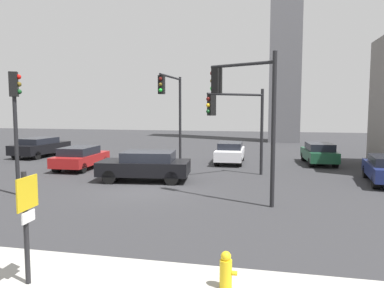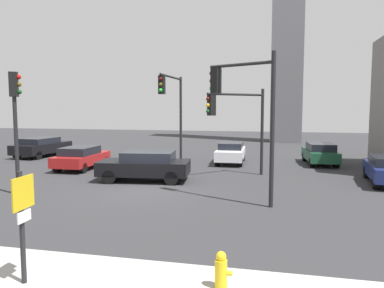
% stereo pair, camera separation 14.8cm
% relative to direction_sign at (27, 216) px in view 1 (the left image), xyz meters
% --- Properties ---
extents(ground_plane, '(84.01, 84.01, 0.00)m').
position_rel_direction_sign_xyz_m(ground_plane, '(-0.88, 9.26, -1.53)').
color(ground_plane, '#2D2D30').
extents(direction_sign, '(0.14, 0.66, 2.25)m').
position_rel_direction_sign_xyz_m(direction_sign, '(0.00, 0.00, 0.00)').
color(direction_sign, black).
rests_on(direction_sign, ground_plane).
extents(traffic_light_0, '(2.69, 2.62, 4.61)m').
position_rel_direction_sign_xyz_m(traffic_light_0, '(2.83, 12.94, 1.73)').
color(traffic_light_0, black).
rests_on(traffic_light_0, ground_plane).
extents(traffic_light_1, '(0.33, 4.16, 5.56)m').
position_rel_direction_sign_xyz_m(traffic_light_1, '(-1.22, 15.25, 2.52)').
color(traffic_light_1, black).
rests_on(traffic_light_1, ground_plane).
extents(traffic_light_2, '(2.59, 1.40, 5.62)m').
position_rel_direction_sign_xyz_m(traffic_light_2, '(3.60, 8.01, 2.36)').
color(traffic_light_2, black).
rests_on(traffic_light_2, ground_plane).
extents(traffic_light_3, '(0.49, 0.43, 5.07)m').
position_rel_direction_sign_xyz_m(traffic_light_3, '(-5.64, 7.19, 2.01)').
color(traffic_light_3, black).
rests_on(traffic_light_3, ground_plane).
extents(fire_hydrant, '(0.34, 0.24, 0.73)m').
position_rel_direction_sign_xyz_m(fire_hydrant, '(3.84, 0.64, -1.03)').
color(fire_hydrant, gold).
rests_on(fire_hydrant, ground_plane).
extents(car_0, '(1.94, 4.14, 1.33)m').
position_rel_direction_sign_xyz_m(car_0, '(-6.44, 13.80, -0.83)').
color(car_0, maroon).
rests_on(car_0, ground_plane).
extents(car_1, '(2.04, 4.15, 1.37)m').
position_rel_direction_sign_xyz_m(car_1, '(7.58, 18.76, -0.81)').
color(car_1, '#19472D').
rests_on(car_1, ground_plane).
extents(car_2, '(4.62, 2.53, 1.47)m').
position_rel_direction_sign_xyz_m(car_2, '(-1.47, 11.15, -0.75)').
color(car_2, black).
rests_on(car_2, ground_plane).
extents(car_4, '(2.42, 4.74, 1.41)m').
position_rel_direction_sign_xyz_m(car_4, '(-12.20, 18.32, -0.78)').
color(car_4, black).
rests_on(car_4, ground_plane).
extents(car_5, '(1.79, 3.99, 1.35)m').
position_rel_direction_sign_xyz_m(car_5, '(1.94, 18.05, -0.81)').
color(car_5, silver).
rests_on(car_5, ground_plane).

